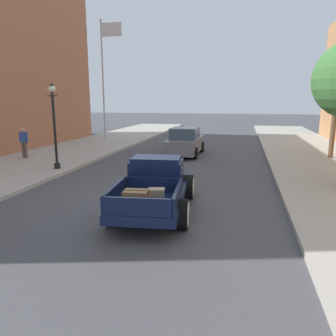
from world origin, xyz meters
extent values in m
plane|color=#47474C|center=(0.00, 0.00, 0.00)|extent=(140.00, 140.00, 0.00)
cube|color=#0F1938|center=(0.65, -0.88, 0.54)|extent=(2.24, 5.05, 0.24)
cube|color=#0F1938|center=(0.61, -0.54, 1.06)|extent=(1.66, 1.25, 0.80)
cube|color=#0F1938|center=(0.62, -0.59, 1.52)|extent=(1.52, 1.07, 0.12)
cube|color=#3D4C5B|center=(0.56, 0.03, 1.22)|extent=(1.32, 0.17, 0.44)
cube|color=#0F1938|center=(0.48, 0.76, 0.92)|extent=(1.46, 1.62, 0.52)
cube|color=silver|center=(0.40, 1.55, 0.90)|extent=(0.69, 0.17, 0.47)
cube|color=#0F1938|center=(0.79, -2.28, 0.68)|extent=(1.89, 2.26, 0.04)
cube|color=#0F1938|center=(-0.02, -2.36, 0.90)|extent=(0.29, 2.10, 0.44)
cube|color=#0F1938|center=(1.59, -2.20, 0.90)|extent=(0.29, 2.10, 0.44)
cube|color=#0F1938|center=(0.89, -3.28, 0.90)|extent=(1.62, 0.24, 0.44)
cube|color=#0F1938|center=(0.69, -1.27, 0.90)|extent=(1.62, 0.24, 0.44)
cylinder|color=black|center=(-0.38, 0.37, 0.40)|extent=(0.44, 0.83, 0.80)
cylinder|color=silver|center=(-0.56, 0.35, 0.40)|extent=(0.08, 0.65, 0.66)
cylinder|color=silver|center=(-0.57, 0.35, 0.40)|extent=(0.04, 0.24, 0.24)
cylinder|color=black|center=(1.41, 0.55, 0.40)|extent=(0.44, 0.83, 0.80)
cylinder|color=silver|center=(1.59, 0.56, 0.40)|extent=(0.08, 0.65, 0.66)
cylinder|color=silver|center=(1.60, 0.56, 0.40)|extent=(0.04, 0.24, 0.24)
cylinder|color=black|center=(-0.11, -2.31, 0.40)|extent=(0.44, 0.83, 0.80)
cylinder|color=silver|center=(-0.30, -2.33, 0.40)|extent=(0.08, 0.65, 0.66)
cylinder|color=silver|center=(-0.31, -2.33, 0.40)|extent=(0.04, 0.24, 0.24)
cylinder|color=black|center=(1.67, -2.14, 0.40)|extent=(0.44, 0.83, 0.80)
cylinder|color=silver|center=(1.86, -2.12, 0.40)|extent=(0.08, 0.65, 0.66)
cylinder|color=silver|center=(1.87, -2.12, 0.40)|extent=(0.04, 0.24, 0.24)
cube|color=olive|center=(0.64, -2.64, 0.90)|extent=(0.64, 0.50, 0.40)
cube|color=#3D2D1E|center=(0.64, -2.64, 0.90)|extent=(0.62, 0.11, 0.42)
cube|color=gray|center=(0.98, -1.96, 0.84)|extent=(0.50, 0.41, 0.28)
cube|color=slate|center=(-0.22, 9.41, 0.61)|extent=(1.82, 4.34, 0.80)
cube|color=#384C5B|center=(-0.22, 9.26, 1.33)|extent=(1.57, 2.03, 0.64)
cylinder|color=black|center=(-1.02, 10.71, 0.33)|extent=(0.24, 0.66, 0.66)
cylinder|color=black|center=(0.63, 10.68, 0.33)|extent=(0.24, 0.66, 0.66)
cylinder|color=black|center=(-1.08, 8.14, 0.33)|extent=(0.24, 0.66, 0.66)
cylinder|color=black|center=(0.57, 8.10, 0.33)|extent=(0.24, 0.66, 0.66)
cylinder|color=brown|center=(-8.54, 5.53, 0.58)|extent=(0.14, 0.14, 0.86)
cylinder|color=brown|center=(-8.36, 5.53, 0.58)|extent=(0.14, 0.14, 0.86)
cube|color=#2D4C93|center=(-8.45, 5.53, 1.29)|extent=(0.36, 0.22, 0.56)
cylinder|color=#2D4C93|center=(-8.67, 5.53, 1.26)|extent=(0.09, 0.09, 0.54)
cylinder|color=#2D4C93|center=(-8.23, 5.53, 1.26)|extent=(0.09, 0.09, 0.54)
sphere|color=tan|center=(-8.45, 5.53, 1.69)|extent=(0.22, 0.22, 0.22)
cylinder|color=black|center=(-5.18, 3.36, 0.27)|extent=(0.28, 0.28, 0.24)
cylinder|color=black|center=(-5.18, 3.36, 1.99)|extent=(0.12, 0.12, 3.20)
cylinder|color=black|center=(-5.18, 3.36, 3.44)|extent=(0.50, 0.04, 0.04)
sphere|color=silver|center=(-5.18, 3.36, 3.75)|extent=(0.32, 0.32, 0.32)
cone|color=black|center=(-5.18, 3.36, 3.93)|extent=(0.24, 0.24, 0.14)
cylinder|color=#B2B2B7|center=(-7.80, 14.88, 4.65)|extent=(0.12, 0.12, 9.00)
sphere|color=gold|center=(-7.80, 14.88, 9.23)|extent=(0.16, 0.16, 0.16)
cube|color=silver|center=(-6.94, 14.88, 8.50)|extent=(1.60, 0.03, 1.00)
cylinder|color=brown|center=(7.91, 9.39, 2.01)|extent=(0.26, 0.26, 3.72)
camera|label=1|loc=(3.12, -9.98, 3.27)|focal=35.01mm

